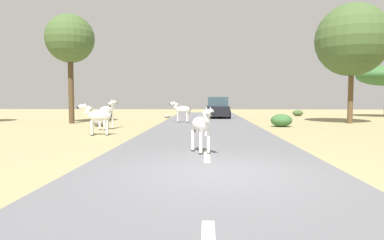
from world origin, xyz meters
name	(u,v)px	position (x,y,z in m)	size (l,w,h in m)	color
ground_plane	(222,174)	(0.00, 0.00, 0.00)	(90.00, 90.00, 0.00)	#998E60
road	(207,173)	(-0.32, 0.00, 0.03)	(6.00, 64.00, 0.05)	slate
lane_markings	(207,183)	(-0.32, -1.00, 0.05)	(0.16, 56.00, 0.01)	silver
zebra_0	(202,125)	(-0.48, 2.54, 0.87)	(0.80, 1.37, 1.37)	silver
zebra_1	(97,116)	(-5.20, 7.56, 0.87)	(1.53, 0.60, 1.45)	silver
zebra_2	(182,110)	(-1.98, 15.27, 0.91)	(1.50, 0.61, 1.43)	silver
zebra_3	(107,112)	(-5.63, 10.47, 0.96)	(0.79, 1.66, 1.61)	silver
car_0	(217,108)	(0.62, 21.17, 0.85)	(2.05, 4.35, 1.74)	black
tree_1	(352,40)	(9.24, 15.53, 5.49)	(4.73, 4.73, 7.87)	brown
tree_4	(70,39)	(-9.29, 14.77, 5.54)	(3.17, 3.17, 7.18)	#4C3823
bush_0	(281,120)	(4.08, 12.65, 0.37)	(1.24, 1.12, 0.75)	#386633
bush_1	(298,113)	(8.39, 25.13, 0.29)	(0.96, 0.87, 0.58)	#425B2D
rock_1	(99,122)	(-6.69, 12.46, 0.23)	(0.76, 0.73, 0.46)	gray
rock_3	(100,115)	(-9.33, 20.88, 0.26)	(0.77, 0.70, 0.52)	gray
rock_4	(167,116)	(-3.65, 21.36, 0.16)	(0.54, 0.59, 0.32)	#A89E8C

